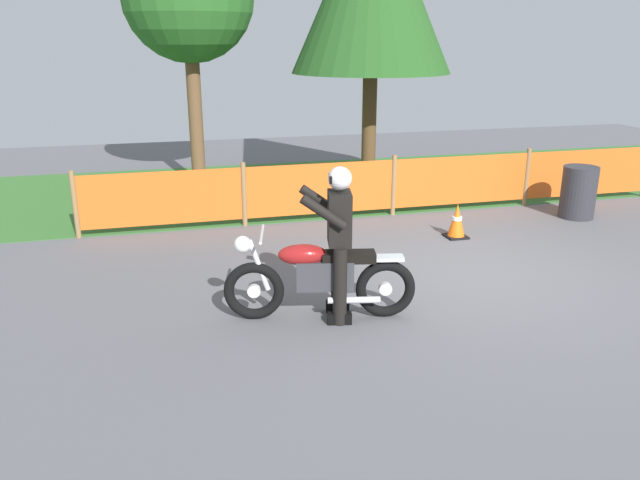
{
  "coord_description": "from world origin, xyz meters",
  "views": [
    {
      "loc": [
        -3.89,
        -6.96,
        2.96
      ],
      "look_at": [
        -2.28,
        -0.83,
        0.9
      ],
      "focal_mm": 35.26,
      "sensor_mm": 36.0,
      "label": 1
    }
  ],
  "objects_px": {
    "traffic_cone": "(457,221)",
    "spare_drum": "(579,192)",
    "motorcycle_lead": "(319,277)",
    "rider_lead": "(338,238)"
  },
  "relations": [
    {
      "from": "motorcycle_lead",
      "to": "rider_lead",
      "type": "relative_size",
      "value": 1.22
    },
    {
      "from": "traffic_cone",
      "to": "spare_drum",
      "type": "relative_size",
      "value": 0.6
    },
    {
      "from": "traffic_cone",
      "to": "spare_drum",
      "type": "distance_m",
      "value": 2.56
    },
    {
      "from": "rider_lead",
      "to": "traffic_cone",
      "type": "xyz_separation_m",
      "value": [
        2.58,
        2.31,
        -0.66
      ]
    },
    {
      "from": "motorcycle_lead",
      "to": "spare_drum",
      "type": "bearing_deg",
      "value": -140.02
    },
    {
      "from": "rider_lead",
      "to": "spare_drum",
      "type": "relative_size",
      "value": 1.92
    },
    {
      "from": "motorcycle_lead",
      "to": "rider_lead",
      "type": "height_order",
      "value": "rider_lead"
    },
    {
      "from": "motorcycle_lead",
      "to": "traffic_cone",
      "type": "relative_size",
      "value": 3.9
    },
    {
      "from": "spare_drum",
      "to": "rider_lead",
      "type": "bearing_deg",
      "value": -150.93
    },
    {
      "from": "rider_lead",
      "to": "traffic_cone",
      "type": "bearing_deg",
      "value": -125.96
    }
  ]
}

